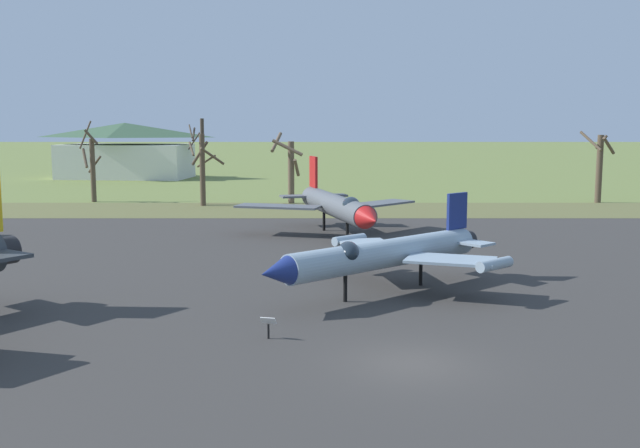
{
  "coord_description": "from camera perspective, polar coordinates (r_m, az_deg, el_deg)",
  "views": [
    {
      "loc": [
        -2.97,
        -23.02,
        7.79
      ],
      "look_at": [
        -3.05,
        17.1,
        2.3
      ],
      "focal_mm": 41.13,
      "sensor_mm": 36.0,
      "label": 1
    }
  ],
  "objects": [
    {
      "name": "jet_fighter_rear_right",
      "position": [
        33.63,
        5.1,
        -2.3
      ],
      "size": [
        11.33,
        10.79,
        4.37
      ],
      "color": "#8EA3B2",
      "rests_on": "ground"
    },
    {
      "name": "info_placard_rear_right",
      "position": [
        26.85,
        -3.92,
        -7.86
      ],
      "size": [
        0.6,
        0.36,
        0.87
      ],
      "color": "black",
      "rests_on": "ground"
    },
    {
      "name": "bare_tree_right_of_center",
      "position": [
        71.7,
        -2.28,
        4.51
      ],
      "size": [
        3.17,
        3.76,
        6.99
      ],
      "color": "brown",
      "rests_on": "ground"
    },
    {
      "name": "bare_tree_left_of_center",
      "position": [
        71.7,
        -9.09,
        5.05
      ],
      "size": [
        1.61,
        2.73,
        8.32
      ],
      "color": "#42382D",
      "rests_on": "ground"
    },
    {
      "name": "ground_plane",
      "position": [
        24.48,
        7.2,
        -10.82
      ],
      "size": [
        600.0,
        600.0,
        0.0
      ],
      "primitive_type": "plane",
      "color": "olive"
    },
    {
      "name": "jet_fighter_rear_left",
      "position": [
        50.16,
        1.41,
        1.45
      ],
      "size": [
        13.05,
        15.74,
        5.34
      ],
      "color": "#565B60",
      "rests_on": "ground"
    },
    {
      "name": "grass_verge_strip",
      "position": [
        66.54,
        2.67,
        1.08
      ],
      "size": [
        168.26,
        12.0,
        0.06
      ],
      "primitive_type": "cube",
      "color": "brown",
      "rests_on": "ground"
    },
    {
      "name": "visitor_building",
      "position": [
        109.9,
        -14.77,
        5.49
      ],
      "size": [
        19.81,
        11.58,
        7.97
      ],
      "color": "silver",
      "rests_on": "ground"
    },
    {
      "name": "bare_tree_center",
      "position": [
        70.52,
        -8.99,
        4.42
      ],
      "size": [
        3.48,
        3.36,
        6.86
      ],
      "color": "brown",
      "rests_on": "ground"
    },
    {
      "name": "bare_tree_far_right",
      "position": [
        77.81,
        21.03,
        4.35
      ],
      "size": [
        3.37,
        2.73,
        7.11
      ],
      "color": "brown",
      "rests_on": "ground"
    },
    {
      "name": "asphalt_apron",
      "position": [
        37.82,
        4.63,
        -4.08
      ],
      "size": [
        108.26,
        46.24,
        0.05
      ],
      "primitive_type": "cube",
      "color": "#383533",
      "rests_on": "ground"
    },
    {
      "name": "bare_tree_far_left",
      "position": [
        77.08,
        -17.21,
        4.37
      ],
      "size": [
        2.01,
        2.32,
        8.12
      ],
      "color": "brown",
      "rests_on": "ground"
    }
  ]
}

